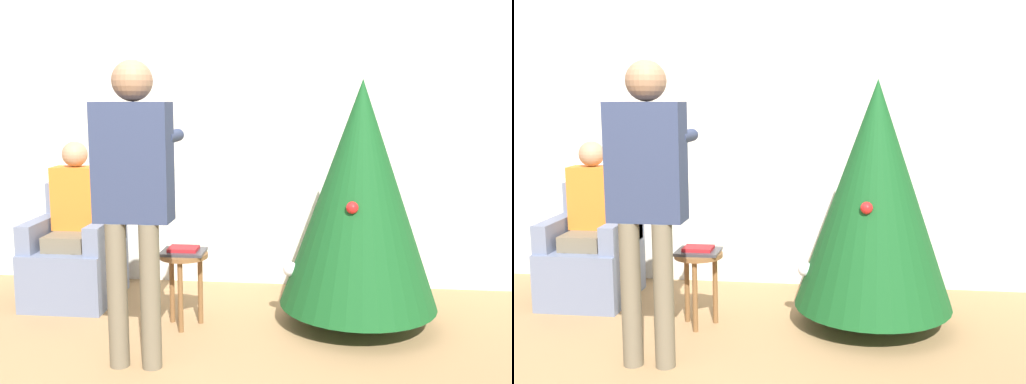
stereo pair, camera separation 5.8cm
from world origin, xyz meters
TOP-DOWN VIEW (x-y plane):
  - wall_back at (0.00, 2.23)m, footprint 8.00×0.06m
  - christmas_tree at (1.13, 1.34)m, footprint 1.11×1.11m
  - armchair at (-1.07, 1.65)m, footprint 0.64×0.72m
  - person_seated at (-1.07, 1.62)m, footprint 0.36×0.46m
  - person_standing at (-0.23, 0.55)m, footprint 0.46×0.57m
  - side_stool at (-0.08, 1.17)m, footprint 0.34×0.34m
  - laptop at (-0.08, 1.17)m, footprint 0.30×0.24m
  - book at (-0.08, 1.17)m, footprint 0.20×0.16m

SIDE VIEW (x-z plane):
  - armchair at x=-1.07m, z-range -0.12..0.78m
  - side_stool at x=-0.08m, z-range 0.15..0.68m
  - laptop at x=-0.08m, z-range 0.53..0.55m
  - book at x=-0.08m, z-range 0.55..0.57m
  - person_seated at x=-1.07m, z-range 0.06..1.33m
  - christmas_tree at x=1.13m, z-range 0.07..1.80m
  - person_standing at x=-0.23m, z-range 0.20..2.02m
  - wall_back at x=0.00m, z-range 0.00..2.70m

